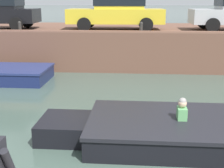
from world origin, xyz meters
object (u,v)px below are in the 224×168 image
car_left_inner_yellow (117,11)px  mooring_bollard_west (20,26)px  motorboat_passing (207,131)px  mooring_bollard_mid (141,27)px

car_left_inner_yellow → mooring_bollard_west: (-4.17, -1.20, -0.61)m
motorboat_passing → mooring_bollard_west: 9.74m
car_left_inner_yellow → mooring_bollard_mid: 1.74m
car_left_inner_yellow → mooring_bollard_west: size_ratio=9.92×
car_left_inner_yellow → mooring_bollard_west: bearing=-163.9°
motorboat_passing → mooring_bollard_west: mooring_bollard_west is taller
mooring_bollard_west → mooring_bollard_mid: same height
mooring_bollard_mid → mooring_bollard_west: bearing=180.0°
mooring_bollard_mid → car_left_inner_yellow: bearing=132.3°
mooring_bollard_west → mooring_bollard_mid: bearing=0.0°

